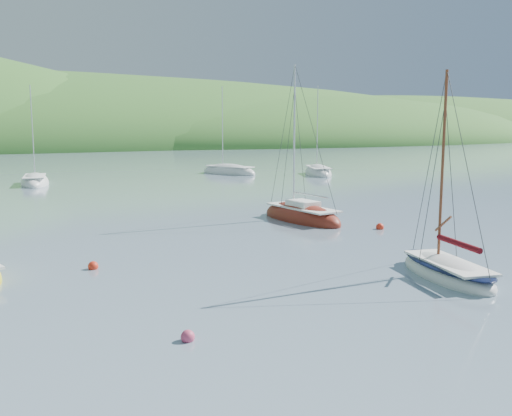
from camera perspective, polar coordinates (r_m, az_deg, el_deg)
name	(u,v)px	position (r m, az deg, el deg)	size (l,w,h in m)	color
ground	(361,306)	(20.14, 10.42, -9.58)	(700.00, 700.00, 0.00)	gray
daysailer_white	(447,272)	(24.61, 18.56, -6.07)	(3.46, 6.16, 8.94)	silver
sloop_red	(302,217)	(37.07, 4.57, -0.92)	(3.16, 7.50, 10.81)	maroon
distant_sloop_a	(35,183)	(63.39, -21.24, 2.36)	(3.91, 8.13, 11.13)	silver
distant_sloop_b	(229,172)	(72.15, -2.75, 3.58)	(6.02, 8.80, 11.88)	silver
distant_sloop_d	(318,173)	(71.25, 6.23, 3.48)	(5.99, 8.86, 11.95)	silver
mooring_buoys	(260,257)	(26.31, 0.42, -4.92)	(17.59, 11.89, 0.48)	#CA3F63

